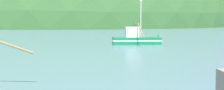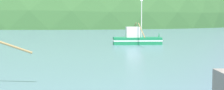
# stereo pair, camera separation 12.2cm
# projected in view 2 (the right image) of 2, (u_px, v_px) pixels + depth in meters

# --- Properties ---
(hill_mid_left) EXTENTS (169.60, 135.68, 88.81)m
(hill_mid_left) POSITION_uv_depth(u_px,v_px,m) (76.00, 26.00, 170.64)
(hill_mid_left) COLOR #386633
(hill_mid_left) RESTS_ON ground
(fishing_boat_green) EXTENTS (6.78, 12.48, 6.10)m
(fishing_boat_green) POSITION_uv_depth(u_px,v_px,m) (136.00, 39.00, 43.94)
(fishing_boat_green) COLOR #197A47
(fishing_boat_green) RESTS_ON ground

